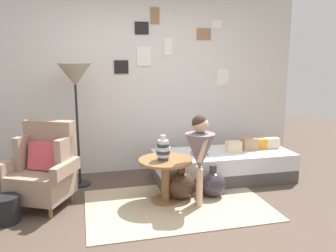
{
  "coord_description": "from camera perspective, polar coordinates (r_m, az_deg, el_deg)",
  "views": [
    {
      "loc": [
        -0.88,
        -3.14,
        1.68
      ],
      "look_at": [
        0.15,
        0.95,
        0.85
      ],
      "focal_mm": 36.97,
      "sensor_mm": 36.0,
      "label": 1
    }
  ],
  "objects": [
    {
      "name": "magazine_basket",
      "position": [
        4.05,
        -25.23,
        -12.35
      ],
      "size": [
        0.28,
        0.28,
        0.28
      ],
      "primitive_type": "cylinder",
      "color": "black",
      "rests_on": "ground"
    },
    {
      "name": "ground_plane",
      "position": [
        3.67,
        1.39,
        -16.11
      ],
      "size": [
        12.0,
        12.0,
        0.0
      ],
      "primitive_type": "plane",
      "color": "#4C3D33"
    },
    {
      "name": "side_table",
      "position": [
        4.09,
        -0.41,
        -7.37
      ],
      "size": [
        0.63,
        0.63,
        0.52
      ],
      "color": "olive",
      "rests_on": "ground"
    },
    {
      "name": "demijohn_near",
      "position": [
        4.24,
        2.19,
        -9.69
      ],
      "size": [
        0.34,
        0.34,
        0.43
      ],
      "color": "#473323",
      "rests_on": "ground"
    },
    {
      "name": "gallery_wall",
      "position": [
        5.18,
        -4.3,
        6.92
      ],
      "size": [
        4.8,
        0.12,
        2.6
      ],
      "color": "silver",
      "rests_on": "ground"
    },
    {
      "name": "pillow_extra",
      "position": [
        4.87,
        10.75,
        -3.37
      ],
      "size": [
        0.21,
        0.13,
        0.16
      ],
      "primitive_type": "cube",
      "rotation": [
        0.0,
        0.0,
        0.05
      ],
      "color": "beige",
      "rests_on": "daybed"
    },
    {
      "name": "pillow_head",
      "position": [
        5.23,
        16.76,
        -2.7
      ],
      "size": [
        0.2,
        0.13,
        0.15
      ],
      "primitive_type": "cube",
      "rotation": [
        0.0,
        0.0,
        -0.05
      ],
      "color": "beige",
      "rests_on": "daybed"
    },
    {
      "name": "rug",
      "position": [
        4.12,
        1.49,
        -12.87
      ],
      "size": [
        2.08,
        1.37,
        0.01
      ],
      "primitive_type": "cube",
      "color": "tan",
      "rests_on": "ground"
    },
    {
      "name": "pillow_mid",
      "position": [
        5.13,
        14.78,
        -2.86
      ],
      "size": [
        0.2,
        0.12,
        0.14
      ],
      "primitive_type": "cube",
      "rotation": [
        0.0,
        0.0,
        0.0
      ],
      "color": "orange",
      "rests_on": "daybed"
    },
    {
      "name": "vase_striped",
      "position": [
        3.99,
        -0.8,
        -3.91
      ],
      "size": [
        0.17,
        0.17,
        0.29
      ],
      "color": "#2D384C",
      "rests_on": "side_table"
    },
    {
      "name": "armchair",
      "position": [
        4.23,
        -19.79,
        -6.6
      ],
      "size": [
        0.9,
        0.82,
        0.97
      ],
      "color": "olive",
      "rests_on": "ground"
    },
    {
      "name": "floor_lamp",
      "position": [
        4.6,
        -15.08,
        7.45
      ],
      "size": [
        0.43,
        0.43,
        1.62
      ],
      "color": "black",
      "rests_on": "ground"
    },
    {
      "name": "book_on_daybed",
      "position": [
        4.71,
        5.17,
        -4.51
      ],
      "size": [
        0.24,
        0.19,
        0.03
      ],
      "primitive_type": "cube",
      "rotation": [
        0.0,
        0.0,
        -0.15
      ],
      "color": "gray",
      "rests_on": "daybed"
    },
    {
      "name": "demijohn_far",
      "position": [
        4.34,
        7.38,
        -9.43
      ],
      "size": [
        0.32,
        0.32,
        0.4
      ],
      "color": "#332D38",
      "rests_on": "ground"
    },
    {
      "name": "person_child",
      "position": [
        3.92,
        5.29,
        -3.8
      ],
      "size": [
        0.34,
        0.34,
        1.06
      ],
      "color": "#D8AD8E",
      "rests_on": "ground"
    },
    {
      "name": "pillow_back",
      "position": [
        5.03,
        13.33,
        -2.93
      ],
      "size": [
        0.21,
        0.13,
        0.17
      ],
      "primitive_type": "cube",
      "rotation": [
        0.0,
        0.0,
        -0.04
      ],
      "color": "tan",
      "rests_on": "daybed"
    },
    {
      "name": "daybed",
      "position": [
        4.94,
        8.96,
        -6.46
      ],
      "size": [
        1.91,
        0.82,
        0.4
      ],
      "color": "#4C4742",
      "rests_on": "ground"
    }
  ]
}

